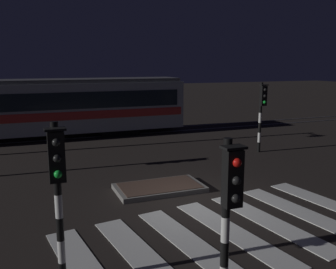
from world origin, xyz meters
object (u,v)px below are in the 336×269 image
object	(u,v)px
traffic_light_corner_near_left	(58,181)
traffic_light_kerb_mid_left	(229,203)
traffic_light_corner_far_right	(262,107)
tram	(34,107)

from	to	relation	value
traffic_light_corner_near_left	traffic_light_kerb_mid_left	bearing A→B (deg)	-37.09
traffic_light_corner_near_left	traffic_light_corner_far_right	distance (m)	12.40
traffic_light_corner_near_left	tram	world-z (taller)	tram
traffic_light_corner_near_left	traffic_light_corner_far_right	size ratio (longest dim) A/B	0.96
traffic_light_corner_near_left	tram	bearing A→B (deg)	89.71
traffic_light_corner_near_left	traffic_light_kerb_mid_left	distance (m)	3.04
tram	traffic_light_corner_far_right	bearing A→B (deg)	-36.56
traffic_light_corner_near_left	tram	distance (m)	14.85
traffic_light_corner_far_right	tram	distance (m)	12.03
traffic_light_kerb_mid_left	traffic_light_corner_far_right	bearing A→B (deg)	52.47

